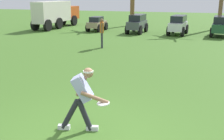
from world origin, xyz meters
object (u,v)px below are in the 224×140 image
(frisbee_thrower, at_px, (82,96))
(frisbee_in_flight, at_px, (103,103))
(teammate_near_sideline, at_px, (102,30))
(parked_car_slot_d, at_px, (220,26))
(parked_car_slot_b, at_px, (137,23))
(parked_car_slot_c, at_px, (178,24))
(box_truck, at_px, (56,13))
(parked_car_slot_a, at_px, (97,24))

(frisbee_thrower, relative_size, frisbee_in_flight, 3.79)
(teammate_near_sideline, relative_size, parked_car_slot_d, 0.63)
(frisbee_thrower, distance_m, parked_car_slot_b, 15.52)
(parked_car_slot_b, relative_size, parked_car_slot_c, 0.99)
(teammate_near_sideline, distance_m, parked_car_slot_d, 8.96)
(frisbee_in_flight, bearing_deg, box_truck, 120.46)
(frisbee_thrower, relative_size, teammate_near_sideline, 0.89)
(frisbee_in_flight, height_order, box_truck, box_truck)
(frisbee_thrower, xyz_separation_m, teammate_near_sideline, (-2.65, 9.03, 0.15))
(parked_car_slot_c, height_order, parked_car_slot_d, same)
(frisbee_thrower, xyz_separation_m, frisbee_in_flight, (0.50, -0.10, -0.07))
(parked_car_slot_d, bearing_deg, teammate_near_sideline, -134.87)
(teammate_near_sideline, xyz_separation_m, box_truck, (-6.63, 7.50, 0.29))
(parked_car_slot_a, height_order, parked_car_slot_b, parked_car_slot_b)
(frisbee_thrower, bearing_deg, parked_car_slot_d, 76.57)
(frisbee_in_flight, relative_size, teammate_near_sideline, 0.24)
(parked_car_slot_d, bearing_deg, frisbee_in_flight, -101.59)
(parked_car_slot_a, height_order, parked_car_slot_c, parked_car_slot_c)
(frisbee_thrower, height_order, teammate_near_sideline, teammate_near_sideline)
(frisbee_in_flight, xyz_separation_m, parked_car_slot_c, (0.39, 15.44, 0.01))
(parked_car_slot_b, bearing_deg, parked_car_slot_a, 176.40)
(frisbee_in_flight, height_order, parked_car_slot_d, parked_car_slot_d)
(parked_car_slot_a, xyz_separation_m, parked_car_slot_c, (6.19, -0.25, 0.16))
(parked_car_slot_b, height_order, parked_car_slot_c, same)
(teammate_near_sideline, height_order, parked_car_slot_d, teammate_near_sideline)
(frisbee_thrower, height_order, parked_car_slot_d, frisbee_thrower)
(parked_car_slot_a, bearing_deg, frisbee_in_flight, -69.71)
(teammate_near_sideline, height_order, parked_car_slot_a, teammate_near_sideline)
(parked_car_slot_d, bearing_deg, parked_car_slot_b, 179.99)
(parked_car_slot_c, bearing_deg, teammate_near_sideline, -119.29)
(box_truck, bearing_deg, parked_car_slot_c, -6.69)
(frisbee_thrower, relative_size, box_truck, 0.23)
(parked_car_slot_a, relative_size, parked_car_slot_b, 0.90)
(frisbee_in_flight, relative_size, parked_car_slot_c, 0.15)
(teammate_near_sideline, distance_m, parked_car_slot_c, 7.23)
(parked_car_slot_d, bearing_deg, parked_car_slot_c, -179.12)
(parked_car_slot_a, relative_size, parked_car_slot_d, 0.90)
(box_truck, bearing_deg, teammate_near_sideline, -48.52)
(parked_car_slot_a, bearing_deg, parked_car_slot_d, -1.30)
(parked_car_slot_b, bearing_deg, frisbee_thrower, -82.34)
(frisbee_in_flight, xyz_separation_m, box_truck, (-9.78, 16.63, 0.52))
(parked_car_slot_d, bearing_deg, parked_car_slot_a, 178.70)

